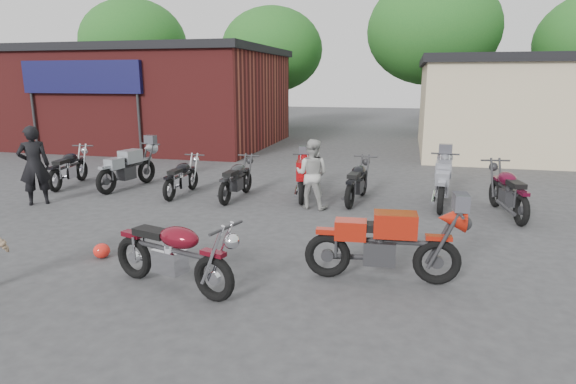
% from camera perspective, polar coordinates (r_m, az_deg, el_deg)
% --- Properties ---
extents(ground, '(90.00, 90.00, 0.00)m').
position_cam_1_polar(ground, '(7.44, -11.07, -10.25)').
color(ground, '#353537').
extents(brick_building, '(12.00, 8.00, 4.00)m').
position_cam_1_polar(brick_building, '(23.46, -17.03, 10.43)').
color(brick_building, maroon).
rests_on(brick_building, ground).
extents(stucco_building, '(10.00, 8.00, 3.50)m').
position_cam_1_polar(stucco_building, '(21.89, 28.92, 8.55)').
color(stucco_building, '#C2B08A').
rests_on(stucco_building, ground).
extents(tree_0, '(6.56, 6.56, 8.20)m').
position_cam_1_polar(tree_0, '(32.90, -17.70, 14.71)').
color(tree_0, '#16541C').
rests_on(tree_0, ground).
extents(tree_1, '(5.92, 5.92, 7.40)m').
position_cam_1_polar(tree_1, '(29.27, -1.91, 14.78)').
color(tree_1, '#16541C').
rests_on(tree_1, ground).
extents(tree_2, '(7.04, 7.04, 8.80)m').
position_cam_1_polar(tree_2, '(28.21, 16.68, 15.73)').
color(tree_2, '#16541C').
rests_on(tree_2, ground).
extents(vintage_motorcycle, '(2.20, 1.25, 1.21)m').
position_cam_1_polar(vintage_motorcycle, '(6.97, -13.45, -6.64)').
color(vintage_motorcycle, '#5B0B17').
rests_on(vintage_motorcycle, ground).
extents(sportbike, '(2.24, 0.88, 1.27)m').
position_cam_1_polar(sportbike, '(7.21, 11.45, -5.63)').
color(sportbike, '#B21F0E').
rests_on(sportbike, ground).
extents(helmet, '(0.33, 0.33, 0.25)m').
position_cam_1_polar(helmet, '(8.71, -21.22, -6.51)').
color(helmet, red).
rests_on(helmet, ground).
extents(person_dark, '(0.81, 0.80, 1.89)m').
position_cam_1_polar(person_dark, '(12.84, -27.88, 2.80)').
color(person_dark, black).
rests_on(person_dark, ground).
extents(person_light, '(0.85, 0.71, 1.61)m').
position_cam_1_polar(person_light, '(11.05, 2.85, 2.13)').
color(person_light, '#ACABA7').
rests_on(person_light, ground).
extents(row_bike_0, '(0.98, 2.05, 1.14)m').
position_cam_1_polar(row_bike_0, '(14.76, -24.55, 2.85)').
color(row_bike_0, black).
rests_on(row_bike_0, ground).
extents(row_bike_1, '(1.07, 2.24, 1.25)m').
position_cam_1_polar(row_bike_1, '(13.84, -18.45, 2.98)').
color(row_bike_1, '#9399A0').
rests_on(row_bike_1, ground).
extents(row_bike_2, '(0.60, 1.80, 1.05)m').
position_cam_1_polar(row_bike_2, '(12.66, -12.49, 1.97)').
color(row_bike_2, black).
rests_on(row_bike_2, ground).
extents(row_bike_3, '(0.72, 1.91, 1.09)m').
position_cam_1_polar(row_bike_3, '(12.06, -6.13, 1.76)').
color(row_bike_3, '#242527').
rests_on(row_bike_3, ground).
extents(row_bike_4, '(0.94, 1.97, 1.10)m').
position_cam_1_polar(row_bike_4, '(12.09, 1.76, 1.88)').
color(row_bike_4, '#AA0E12').
rests_on(row_bike_4, ground).
extents(row_bike_5, '(0.87, 1.99, 1.12)m').
position_cam_1_polar(row_bike_5, '(11.79, 8.22, 1.51)').
color(row_bike_5, black).
rests_on(row_bike_5, ground).
extents(row_bike_6, '(0.89, 2.20, 1.24)m').
position_cam_1_polar(row_bike_6, '(11.86, 17.86, 1.37)').
color(row_bike_6, gray).
rests_on(row_bike_6, ground).
extents(row_bike_7, '(1.03, 2.17, 1.21)m').
position_cam_1_polar(row_bike_7, '(11.53, 24.64, 0.37)').
color(row_bike_7, '#4B091E').
rests_on(row_bike_7, ground).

